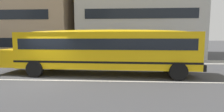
# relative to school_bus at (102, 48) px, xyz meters

# --- Properties ---
(ground_plane) EXTENTS (400.00, 400.00, 0.00)m
(ground_plane) POSITION_rel_school_bus_xyz_m (-3.22, -1.86, -1.76)
(ground_plane) COLOR #424244
(sidewalk_far) EXTENTS (120.00, 3.00, 0.01)m
(sidewalk_far) POSITION_rel_school_bus_xyz_m (-3.22, 6.18, -1.75)
(sidewalk_far) COLOR gray
(sidewalk_far) RESTS_ON ground_plane
(lane_centreline) EXTENTS (110.00, 0.16, 0.01)m
(lane_centreline) POSITION_rel_school_bus_xyz_m (-3.22, -1.86, -1.75)
(lane_centreline) COLOR silver
(lane_centreline) RESTS_ON ground_plane
(school_bus) EXTENTS (13.31, 3.43, 2.96)m
(school_bus) POSITION_rel_school_bus_xyz_m (0.00, 0.00, 0.00)
(school_bus) COLOR yellow
(school_bus) RESTS_ON ground_plane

